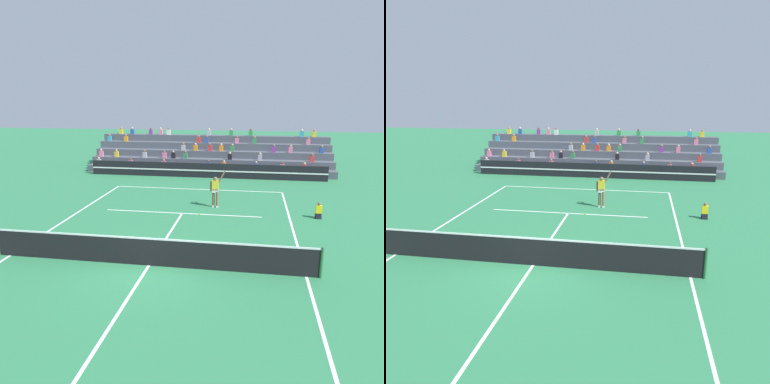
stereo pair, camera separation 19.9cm
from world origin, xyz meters
The scene contains 8 objects.
ground_plane centered at (0.00, 0.00, 0.00)m, with size 120.00×120.00×0.00m, color #2D7A4C.
court_lines centered at (0.00, 0.00, 0.00)m, with size 11.10×23.90×0.01m.
tennis_net centered at (0.00, 0.00, 0.54)m, with size 12.00×0.10×1.10m.
sponsor_banner_wall centered at (0.00, 15.83, 0.55)m, with size 18.00×0.26×1.10m.
bleacher_stand centered at (0.00, 19.63, 1.02)m, with size 19.73×4.75×3.38m.
ball_kid_courtside centered at (6.92, 6.73, 0.33)m, with size 0.30×0.36×0.84m.
tennis_player centered at (1.60, 7.89, 0.99)m, with size 1.09×0.34×2.46m.
tennis_ball centered at (0.94, 6.37, 0.03)m, with size 0.07×0.07×0.07m, color #C6DB33.
Camera 2 is at (3.75, -12.00, 5.83)m, focal length 35.00 mm.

